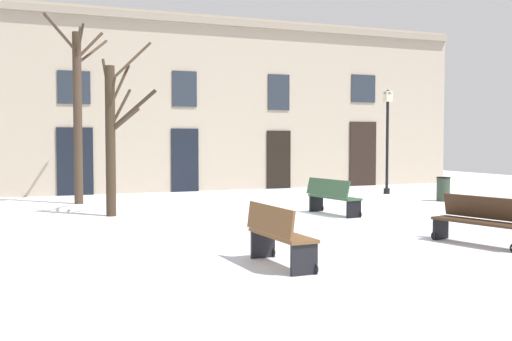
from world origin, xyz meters
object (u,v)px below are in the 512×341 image
tree_left_of_center (78,109)px  bench_back_to_back_right (480,220)px  tree_center (113,132)px  streetlamp (387,130)px  bench_facing_shops (332,196)px  litter_bin (443,189)px  bench_near_lamp (279,235)px

tree_left_of_center → bench_back_to_back_right: (5.98, -10.16, -2.36)m
tree_center → streetlamp: 10.29m
tree_left_of_center → bench_facing_shops: tree_left_of_center is taller
streetlamp → bench_back_to_back_right: (-4.45, -9.50, -1.80)m
tree_left_of_center → bench_back_to_back_right: bearing=-59.5°
tree_left_of_center → litter_bin: size_ratio=7.14×
tree_center → bench_near_lamp: size_ratio=2.86×
streetlamp → bench_back_to_back_right: size_ratio=1.98×
tree_center → bench_near_lamp: 7.49m
tree_left_of_center → streetlamp: 10.47m
bench_back_to_back_right → bench_facing_shops: size_ratio=1.04×
streetlamp → litter_bin: bearing=-86.4°
tree_center → litter_bin: 10.28m
tree_center → bench_facing_shops: tree_center is taller
litter_bin → bench_back_to_back_right: size_ratio=0.41×
streetlamp → tree_center: bearing=-165.2°
tree_left_of_center → bench_facing_shops: size_ratio=3.03×
tree_center → streetlamp: size_ratio=1.24×
tree_left_of_center → bench_facing_shops: (5.69, -5.18, -2.34)m
streetlamp → bench_back_to_back_right: streetlamp is taller
tree_center → bench_near_lamp: bearing=-79.8°
litter_bin → bench_back_to_back_right: bearing=-124.6°
bench_near_lamp → bench_back_to_back_right: (4.21, 0.33, -0.03)m
tree_left_of_center → bench_near_lamp: size_ratio=3.40×
bench_near_lamp → tree_center: bearing=8.6°
litter_bin → tree_center: bearing=179.0°
tree_left_of_center → bench_near_lamp: tree_left_of_center is taller
tree_center → bench_back_to_back_right: bearing=-51.3°
tree_left_of_center → streetlamp: size_ratio=1.47×
bench_back_to_back_right → streetlamp: bearing=141.0°
streetlamp → litter_bin: (0.18, -2.80, -1.87)m
tree_center → bench_back_to_back_right: tree_center is taller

